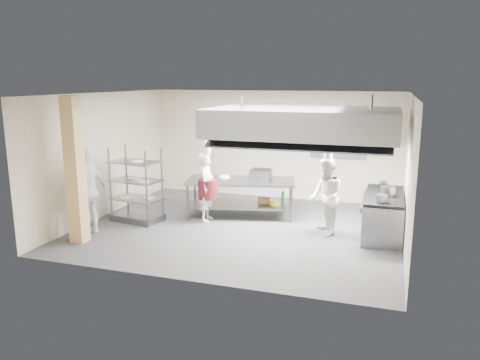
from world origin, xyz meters
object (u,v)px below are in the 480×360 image
(island, at_px, (241,198))
(griddle, at_px, (261,175))
(chef_head, at_px, (207,187))
(chef_line, at_px, (326,197))
(pass_rack, at_px, (136,184))
(cooking_range, at_px, (383,216))
(chef_plating, at_px, (87,192))
(stockpot, at_px, (388,191))

(island, xyz_separation_m, griddle, (0.46, 0.17, 0.57))
(chef_head, height_order, chef_line, chef_line)
(pass_rack, distance_m, griddle, 2.99)
(island, xyz_separation_m, pass_rack, (-2.23, -1.12, 0.42))
(cooking_range, relative_size, chef_plating, 1.05)
(cooking_range, bearing_deg, pass_rack, -172.76)
(chef_line, relative_size, griddle, 3.41)
(island, distance_m, griddle, 0.76)
(chef_line, bearing_deg, island, -133.64)
(chef_head, distance_m, chef_plating, 2.69)
(pass_rack, relative_size, chef_head, 1.07)
(island, height_order, chef_line, chef_line)
(stockpot, bearing_deg, pass_rack, -174.16)
(pass_rack, relative_size, cooking_range, 0.88)
(griddle, bearing_deg, stockpot, -13.16)
(griddle, distance_m, stockpot, 3.05)
(cooking_range, relative_size, stockpot, 6.78)
(cooking_range, xyz_separation_m, griddle, (-2.91, 0.58, 0.61))
(pass_rack, distance_m, chef_plating, 1.31)
(griddle, bearing_deg, chef_head, -143.54)
(griddle, height_order, stockpot, griddle)
(chef_plating, xyz_separation_m, griddle, (3.17, 2.51, 0.08))
(cooking_range, height_order, griddle, griddle)
(chef_plating, bearing_deg, pass_rack, 163.70)
(chef_head, relative_size, stockpot, 5.55)
(pass_rack, relative_size, chef_line, 1.05)
(island, xyz_separation_m, chef_line, (2.17, -0.75, 0.38))
(chef_head, height_order, chef_plating, chef_plating)
(chef_plating, bearing_deg, stockpot, 111.53)
(cooking_range, xyz_separation_m, chef_head, (-4.01, -0.22, 0.40))
(island, relative_size, stockpot, 8.85)
(griddle, bearing_deg, chef_line, -28.16)
(chef_plating, bearing_deg, island, 135.98)
(island, bearing_deg, chef_line, -31.87)
(cooking_range, bearing_deg, chef_line, -163.93)
(cooking_range, height_order, stockpot, stockpot)
(island, height_order, pass_rack, pass_rack)
(chef_plating, distance_m, griddle, 4.04)
(chef_head, xyz_separation_m, stockpot, (4.07, 0.09, 0.18))
(pass_rack, bearing_deg, chef_line, 13.99)
(chef_line, xyz_separation_m, chef_plating, (-4.88, -1.58, 0.11))
(cooking_range, xyz_separation_m, stockpot, (0.06, -0.13, 0.58))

